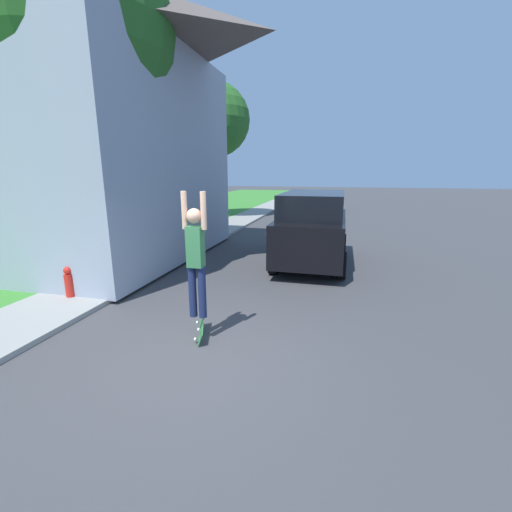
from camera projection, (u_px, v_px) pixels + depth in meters
ground_plane at (197, 355)px, 5.31m from camera, size 120.00×120.00×0.00m
lawn at (64, 246)px, 12.84m from camera, size 10.00×80.00×0.08m
sidewalk at (171, 252)px, 11.80m from camera, size 1.80×80.00×0.10m
house at (38, 106)px, 10.87m from camera, size 10.90×8.33×9.05m
lawn_tree_near at (72, 29)px, 8.43m from camera, size 5.04×5.04×8.64m
lawn_tree_far at (213, 120)px, 19.72m from camera, size 4.21×4.21×7.69m
suv_parked at (313, 227)px, 10.35m from camera, size 2.05×4.42×2.17m
car_down_street at (318, 201)px, 25.34m from camera, size 1.96×4.03×1.32m
skateboarder at (196, 254)px, 5.47m from camera, size 0.41×0.24×2.07m
skateboard at (201, 327)px, 5.88m from camera, size 0.37×0.78×0.33m
fire_hydrant at (69, 282)px, 7.45m from camera, size 0.20×0.20×0.68m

